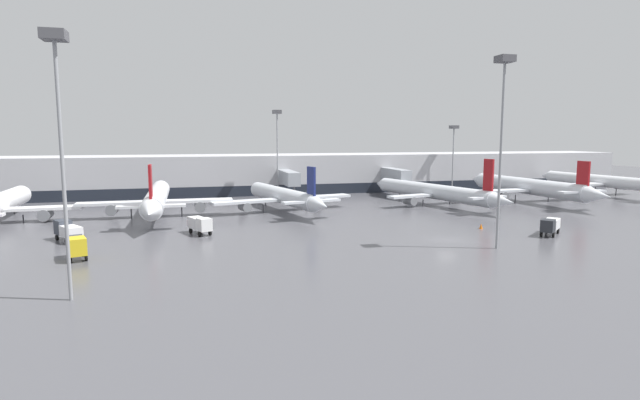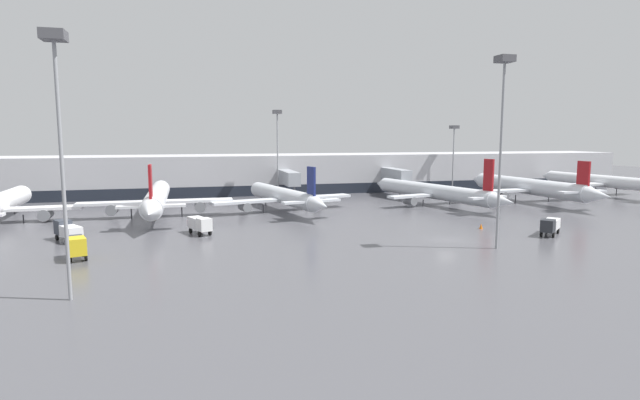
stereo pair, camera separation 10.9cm
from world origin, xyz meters
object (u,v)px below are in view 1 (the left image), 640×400
at_px(parked_jet_0, 530,187).
at_px(apron_light_mast_3, 58,95).
at_px(service_truck_0, 76,246).
at_px(apron_light_mast_0, 277,129).
at_px(parked_jet_1, 284,196).
at_px(parked_jet_2, 157,198).
at_px(traffic_cone_2, 481,226).
at_px(service_truck_2, 550,225).
at_px(service_truck_1, 68,230).
at_px(service_truck_3, 200,224).
at_px(parked_jet_3, 604,181).
at_px(parked_jet_4, 434,192).
at_px(apron_light_mast_5, 454,139).
at_px(apron_light_mast_2, 503,102).

xyz_separation_m(parked_jet_0, apron_light_mast_3, (-77.03, -43.26, 13.49)).
height_order(service_truck_0, apron_light_mast_0, apron_light_mast_0).
xyz_separation_m(parked_jet_0, parked_jet_1, (-50.88, 0.53, -0.45)).
xyz_separation_m(parked_jet_2, traffic_cone_2, (46.25, -23.37, -2.73)).
xyz_separation_m(service_truck_2, apron_light_mast_3, (-57.21, -13.12, 15.23)).
xyz_separation_m(parked_jet_1, service_truck_1, (-31.73, -18.17, -1.23)).
bearing_deg(service_truck_0, parked_jet_0, -87.66).
relative_size(service_truck_0, service_truck_3, 0.82).
relative_size(parked_jet_0, parked_jet_1, 1.19).
bearing_deg(parked_jet_3, apron_light_mast_0, 72.45).
height_order(traffic_cone_2, apron_light_mast_3, apron_light_mast_3).
xyz_separation_m(parked_jet_0, parked_jet_4, (-20.89, 1.30, -0.51)).
distance_m(parked_jet_0, service_truck_1, 84.49).
bearing_deg(parked_jet_2, parked_jet_0, -89.84).
distance_m(service_truck_1, traffic_cone_2, 56.59).
height_order(parked_jet_4, apron_light_mast_5, apron_light_mast_5).
height_order(apron_light_mast_2, apron_light_mast_5, apron_light_mast_2).
bearing_deg(service_truck_1, parked_jet_1, -92.17).
height_order(parked_jet_2, parked_jet_3, parked_jet_3).
xyz_separation_m(service_truck_2, apron_light_mast_5, (15.05, 52.75, 11.45)).
distance_m(parked_jet_2, parked_jet_3, 96.20).
distance_m(parked_jet_2, service_truck_2, 60.62).
height_order(parked_jet_2, apron_light_mast_0, apron_light_mast_0).
bearing_deg(parked_jet_4, apron_light_mast_0, 42.53).
xyz_separation_m(apron_light_mast_2, apron_light_mast_3, (-45.22, -7.70, -0.71)).
bearing_deg(service_truck_3, service_truck_0, -72.08).
distance_m(service_truck_3, apron_light_mast_3, 31.96).
height_order(service_truck_0, service_truck_2, service_truck_0).
height_order(parked_jet_2, service_truck_0, parked_jet_2).
bearing_deg(apron_light_mast_5, parked_jet_0, -78.08).
bearing_deg(apron_light_mast_5, apron_light_mast_2, -114.93).
distance_m(service_truck_0, apron_light_mast_2, 50.63).
distance_m(parked_jet_1, apron_light_mast_3, 52.88).
distance_m(parked_jet_0, apron_light_mast_5, 25.07).
bearing_deg(apron_light_mast_0, parked_jet_1, -96.75).
bearing_deg(parked_jet_3, service_truck_1, 96.25).
bearing_deg(apron_light_mast_5, service_truck_1, -152.66).
bearing_deg(parked_jet_3, apron_light_mast_3, 109.85).
height_order(parked_jet_0, apron_light_mast_5, apron_light_mast_5).
xyz_separation_m(parked_jet_2, apron_light_mast_0, (24.04, 20.43, 11.78)).
distance_m(apron_light_mast_0, apron_light_mast_5, 43.93).
bearing_deg(apron_light_mast_5, parked_jet_1, -154.42).
distance_m(parked_jet_1, parked_jet_3, 74.46).
distance_m(parked_jet_2, apron_light_mast_0, 33.67).
bearing_deg(service_truck_3, apron_light_mast_3, -45.09).
xyz_separation_m(service_truck_2, traffic_cone_2, (-6.54, 6.39, -1.00)).
relative_size(parked_jet_0, apron_light_mast_0, 2.04).
relative_size(parked_jet_4, traffic_cone_2, 48.27).
height_order(service_truck_0, apron_light_mast_5, apron_light_mast_5).
bearing_deg(traffic_cone_2, parked_jet_2, 153.20).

